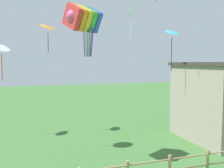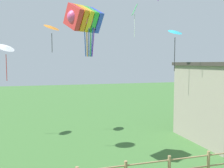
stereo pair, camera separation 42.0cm
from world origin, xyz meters
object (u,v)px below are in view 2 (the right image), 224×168
kite_rainbow_parafoil (84,19)px  kite_cyan_delta (175,33)px  kite_orange_delta (52,27)px  kite_white_delta (6,48)px  kite_green_diamond (135,14)px

kite_rainbow_parafoil → kite_cyan_delta: bearing=15.2°
kite_rainbow_parafoil → kite_orange_delta: bearing=101.4°
kite_orange_delta → kite_cyan_delta: size_ratio=0.77×
kite_orange_delta → kite_white_delta: kite_orange_delta is taller
kite_green_diamond → kite_rainbow_parafoil: bearing=-133.5°
kite_green_diamond → kite_orange_delta: (-6.28, 1.20, -1.11)m
kite_white_delta → kite_rainbow_parafoil: bearing=-54.2°
kite_white_delta → kite_green_diamond: bearing=-6.5°
kite_rainbow_parafoil → kite_cyan_delta: (6.51, 1.77, -0.36)m
kite_rainbow_parafoil → kite_cyan_delta: kite_rainbow_parafoil is taller
kite_white_delta → kite_cyan_delta: 12.02m
kite_green_diamond → kite_white_delta: bearing=173.5°
kite_orange_delta → kite_green_diamond: bearing=-10.8°
kite_rainbow_parafoil → kite_white_delta: 7.92m
kite_cyan_delta → kite_orange_delta: bearing=149.1°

